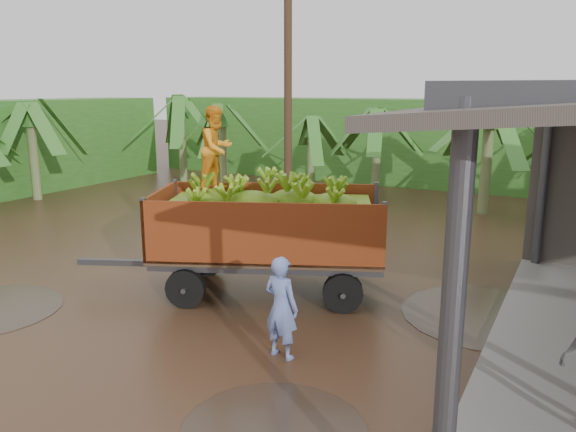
# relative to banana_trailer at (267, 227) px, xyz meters

# --- Properties ---
(ground) EXTENTS (100.00, 100.00, 0.00)m
(ground) POSITION_rel_banana_trailer_xyz_m (-0.65, -1.27, -1.37)
(ground) COLOR black
(ground) RESTS_ON ground
(hedge_north) EXTENTS (22.00, 3.00, 3.60)m
(hedge_north) POSITION_rel_banana_trailer_xyz_m (-2.65, 14.73, 0.43)
(hedge_north) COLOR #2D661E
(hedge_north) RESTS_ON ground
(banana_trailer) EXTENTS (6.15, 3.75, 3.72)m
(banana_trailer) POSITION_rel_banana_trailer_xyz_m (0.00, 0.00, 0.00)
(banana_trailer) COLOR #A23E17
(banana_trailer) RESTS_ON ground
(man_blue) EXTENTS (0.64, 0.46, 1.61)m
(man_blue) POSITION_rel_banana_trailer_xyz_m (1.61, -2.35, -0.56)
(man_blue) COLOR #677BBC
(man_blue) RESTS_ON ground
(utility_pole) EXTENTS (1.20, 0.24, 7.25)m
(utility_pole) POSITION_rel_banana_trailer_xyz_m (-2.64, 5.78, 2.32)
(utility_pole) COLOR #47301E
(utility_pole) RESTS_ON ground
(banana_plants) EXTENTS (24.21, 20.85, 4.23)m
(banana_plants) POSITION_rel_banana_trailer_xyz_m (-5.02, 5.71, 0.44)
(banana_plants) COLOR #2D661E
(banana_plants) RESTS_ON ground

